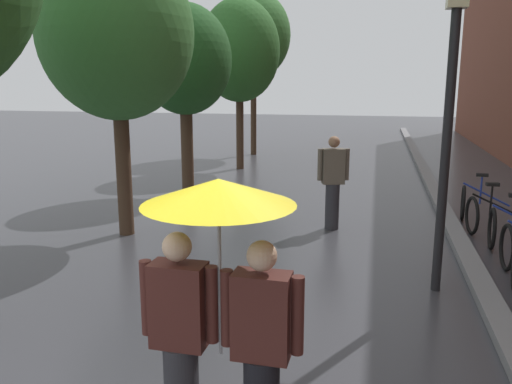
{
  "coord_description": "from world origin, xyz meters",
  "views": [
    {
      "loc": [
        1.74,
        -2.77,
        2.72
      ],
      "look_at": [
        0.29,
        3.48,
        1.35
      ],
      "focal_mm": 36.42,
      "sensor_mm": 36.0,
      "label": 1
    }
  ],
  "objects_px": {
    "parked_bicycle_4": "(501,215)",
    "pedestrian_walking_midground": "(333,182)",
    "parked_bicycle_5": "(491,203)",
    "couple_under_umbrella": "(219,281)",
    "street_tree_4": "(253,36)",
    "street_lamp_post": "(449,116)",
    "street_tree_3": "(239,51)",
    "street_tree_1": "(116,33)",
    "street_tree_2": "(185,61)"
  },
  "relations": [
    {
      "from": "parked_bicycle_4",
      "to": "pedestrian_walking_midground",
      "type": "distance_m",
      "value": 3.06
    },
    {
      "from": "parked_bicycle_5",
      "to": "couple_under_umbrella",
      "type": "relative_size",
      "value": 0.55
    },
    {
      "from": "street_tree_4",
      "to": "parked_bicycle_5",
      "type": "xyz_separation_m",
      "value": [
        6.76,
        -8.34,
        -3.96
      ]
    },
    {
      "from": "street_tree_4",
      "to": "parked_bicycle_5",
      "type": "height_order",
      "value": "street_tree_4"
    },
    {
      "from": "street_lamp_post",
      "to": "pedestrian_walking_midground",
      "type": "relative_size",
      "value": 2.23
    },
    {
      "from": "street_tree_3",
      "to": "pedestrian_walking_midground",
      "type": "height_order",
      "value": "street_tree_3"
    },
    {
      "from": "street_tree_4",
      "to": "parked_bicycle_4",
      "type": "height_order",
      "value": "street_tree_4"
    },
    {
      "from": "street_tree_3",
      "to": "street_lamp_post",
      "type": "height_order",
      "value": "street_tree_3"
    },
    {
      "from": "street_tree_1",
      "to": "street_tree_3",
      "type": "distance_m",
      "value": 7.41
    },
    {
      "from": "pedestrian_walking_midground",
      "to": "street_lamp_post",
      "type": "bearing_deg",
      "value": -58.63
    },
    {
      "from": "street_tree_3",
      "to": "couple_under_umbrella",
      "type": "distance_m",
      "value": 13.07
    },
    {
      "from": "street_tree_4",
      "to": "street_lamp_post",
      "type": "xyz_separation_m",
      "value": [
        5.37,
        -12.16,
        -2.03
      ]
    },
    {
      "from": "street_tree_2",
      "to": "pedestrian_walking_midground",
      "type": "height_order",
      "value": "street_tree_2"
    },
    {
      "from": "parked_bicycle_5",
      "to": "couple_under_umbrella",
      "type": "height_order",
      "value": "couple_under_umbrella"
    },
    {
      "from": "street_tree_4",
      "to": "pedestrian_walking_midground",
      "type": "xyz_separation_m",
      "value": [
        3.77,
        -9.53,
        -3.44
      ]
    },
    {
      "from": "parked_bicycle_4",
      "to": "couple_under_umbrella",
      "type": "distance_m",
      "value": 7.36
    },
    {
      "from": "street_tree_1",
      "to": "pedestrian_walking_midground",
      "type": "height_order",
      "value": "street_tree_1"
    },
    {
      "from": "parked_bicycle_4",
      "to": "pedestrian_walking_midground",
      "type": "bearing_deg",
      "value": -174.7
    },
    {
      "from": "pedestrian_walking_midground",
      "to": "parked_bicycle_5",
      "type": "bearing_deg",
      "value": 21.57
    },
    {
      "from": "street_tree_3",
      "to": "street_tree_2",
      "type": "bearing_deg",
      "value": -95.46
    },
    {
      "from": "street_tree_4",
      "to": "parked_bicycle_5",
      "type": "distance_m",
      "value": 11.44
    },
    {
      "from": "couple_under_umbrella",
      "to": "street_lamp_post",
      "type": "relative_size",
      "value": 0.54
    },
    {
      "from": "pedestrian_walking_midground",
      "to": "street_tree_1",
      "type": "bearing_deg",
      "value": -162.02
    },
    {
      "from": "street_tree_3",
      "to": "street_tree_4",
      "type": "relative_size",
      "value": 0.88
    },
    {
      "from": "street_tree_1",
      "to": "street_tree_2",
      "type": "relative_size",
      "value": 1.1
    },
    {
      "from": "parked_bicycle_5",
      "to": "parked_bicycle_4",
      "type": "bearing_deg",
      "value": -89.94
    },
    {
      "from": "couple_under_umbrella",
      "to": "parked_bicycle_4",
      "type": "bearing_deg",
      "value": 63.32
    },
    {
      "from": "street_tree_3",
      "to": "pedestrian_walking_midground",
      "type": "bearing_deg",
      "value": -61.23
    },
    {
      "from": "street_tree_4",
      "to": "parked_bicycle_5",
      "type": "relative_size",
      "value": 5.12
    },
    {
      "from": "street_tree_4",
      "to": "street_lamp_post",
      "type": "bearing_deg",
      "value": -66.17
    },
    {
      "from": "parked_bicycle_5",
      "to": "street_lamp_post",
      "type": "relative_size",
      "value": 0.3
    },
    {
      "from": "street_tree_4",
      "to": "couple_under_umbrella",
      "type": "xyz_separation_m",
      "value": [
        3.49,
        -15.76,
        -2.97
      ]
    },
    {
      "from": "couple_under_umbrella",
      "to": "street_lamp_post",
      "type": "xyz_separation_m",
      "value": [
        1.88,
        3.61,
        0.94
      ]
    },
    {
      "from": "couple_under_umbrella",
      "to": "pedestrian_walking_midground",
      "type": "bearing_deg",
      "value": 87.47
    },
    {
      "from": "street_tree_3",
      "to": "street_tree_4",
      "type": "height_order",
      "value": "street_tree_4"
    },
    {
      "from": "street_tree_2",
      "to": "couple_under_umbrella",
      "type": "xyz_separation_m",
      "value": [
        3.51,
        -8.74,
        -1.84
      ]
    },
    {
      "from": "street_tree_1",
      "to": "street_tree_4",
      "type": "xyz_separation_m",
      "value": [
        -0.16,
        10.7,
        0.82
      ]
    },
    {
      "from": "street_tree_3",
      "to": "couple_under_umbrella",
      "type": "height_order",
      "value": "street_tree_3"
    },
    {
      "from": "street_tree_2",
      "to": "parked_bicycle_4",
      "type": "relative_size",
      "value": 3.9
    },
    {
      "from": "street_tree_3",
      "to": "street_lamp_post",
      "type": "distance_m",
      "value": 10.28
    },
    {
      "from": "street_lamp_post",
      "to": "street_tree_3",
      "type": "bearing_deg",
      "value": 119.55
    },
    {
      "from": "street_tree_4",
      "to": "parked_bicycle_4",
      "type": "relative_size",
      "value": 5.09
    },
    {
      "from": "parked_bicycle_4",
      "to": "street_tree_2",
      "type": "bearing_deg",
      "value": 161.83
    },
    {
      "from": "street_tree_4",
      "to": "street_lamp_post",
      "type": "relative_size",
      "value": 1.52
    },
    {
      "from": "parked_bicycle_4",
      "to": "parked_bicycle_5",
      "type": "height_order",
      "value": "same"
    },
    {
      "from": "street_tree_2",
      "to": "parked_bicycle_4",
      "type": "distance_m",
      "value": 7.67
    },
    {
      "from": "street_tree_2",
      "to": "street_lamp_post",
      "type": "distance_m",
      "value": 7.5
    },
    {
      "from": "parked_bicycle_5",
      "to": "street_tree_3",
      "type": "bearing_deg",
      "value": 141.8
    },
    {
      "from": "street_tree_2",
      "to": "parked_bicycle_4",
      "type": "height_order",
      "value": "street_tree_2"
    },
    {
      "from": "couple_under_umbrella",
      "to": "street_lamp_post",
      "type": "bearing_deg",
      "value": 62.46
    }
  ]
}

